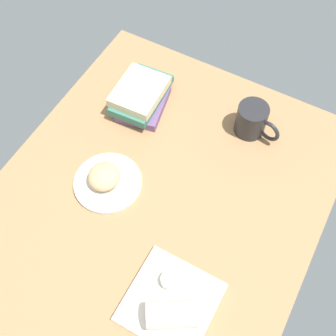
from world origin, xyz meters
TOP-DOWN VIEW (x-y plane):
  - dining_table at (0.00, 0.00)cm, footprint 110.00×90.00cm
  - round_plate at (1.44, -14.50)cm, footprint 19.79×19.79cm
  - scone_pastry at (1.62, -15.24)cm, footprint 11.20×11.01cm
  - square_plate at (22.54, 17.73)cm, footprint 21.62×21.62cm
  - sauce_cup at (18.36, 15.29)cm, footprint 4.85×4.85cm
  - breakfast_wrap at (25.89, 19.68)cm, footprint 11.82×13.60cm
  - book_stack at (-28.39, -20.66)cm, footprint 22.17×16.71cm
  - coffee_mug at (-36.10, 13.95)cm, footprint 9.40×14.69cm

SIDE VIEW (x-z plane):
  - dining_table at x=0.00cm, z-range 0.00..4.00cm
  - round_plate at x=1.44cm, z-range 4.00..5.40cm
  - square_plate at x=22.54cm, z-range 4.00..5.60cm
  - sauce_cup at x=18.36cm, z-range 5.70..8.42cm
  - scone_pastry at x=1.62cm, z-range 5.40..10.72cm
  - book_stack at x=-28.39cm, z-range 4.03..12.70cm
  - breakfast_wrap at x=25.89cm, z-range 5.60..12.19cm
  - coffee_mug at x=-36.10cm, z-range 4.11..14.49cm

